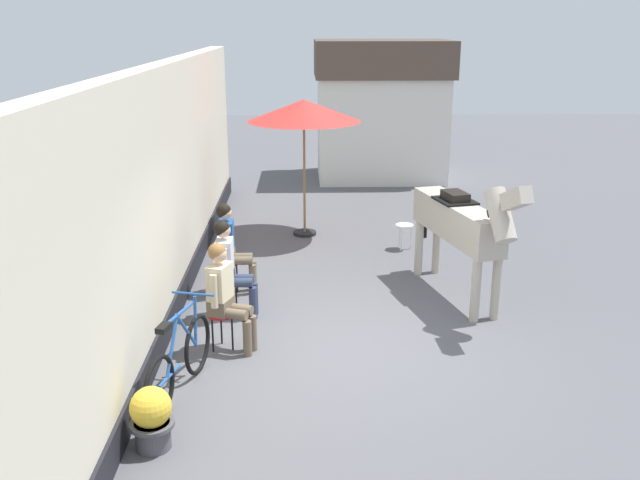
# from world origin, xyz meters

# --- Properties ---
(ground_plane) EXTENTS (40.00, 40.00, 0.00)m
(ground_plane) POSITION_xyz_m (0.00, 3.00, 0.00)
(ground_plane) COLOR #56565B
(pub_facade_wall) EXTENTS (0.34, 14.00, 3.40)m
(pub_facade_wall) POSITION_xyz_m (-2.55, 1.50, 1.54)
(pub_facade_wall) COLOR beige
(pub_facade_wall) RESTS_ON ground_plane
(distant_cottage) EXTENTS (3.40, 2.60, 3.50)m
(distant_cottage) POSITION_xyz_m (1.40, 10.11, 1.80)
(distant_cottage) COLOR silver
(distant_cottage) RESTS_ON ground_plane
(seated_visitor_near) EXTENTS (0.61, 0.49, 1.39)m
(seated_visitor_near) POSITION_xyz_m (-1.60, -0.00, 0.78)
(seated_visitor_near) COLOR red
(seated_visitor_near) RESTS_ON ground_plane
(seated_visitor_middle) EXTENTS (0.61, 0.49, 1.39)m
(seated_visitor_middle) POSITION_xyz_m (-1.64, 1.02, 0.78)
(seated_visitor_middle) COLOR gold
(seated_visitor_middle) RESTS_ON ground_plane
(seated_visitor_far) EXTENTS (0.61, 0.49, 1.39)m
(seated_visitor_far) POSITION_xyz_m (-1.71, 1.94, 0.78)
(seated_visitor_far) COLOR red
(seated_visitor_far) RESTS_ON ground_plane
(saddled_horse_center) EXTENTS (1.00, 2.94, 2.06)m
(saddled_horse_center) POSITION_xyz_m (1.65, 1.63, 1.16)
(saddled_horse_center) COLOR #B2A899
(saddled_horse_center) RESTS_ON ground_plane
(flower_planter_near) EXTENTS (0.43, 0.43, 0.64)m
(flower_planter_near) POSITION_xyz_m (-2.09, -2.11, 0.33)
(flower_planter_near) COLOR #4C4C51
(flower_planter_near) RESTS_ON ground_plane
(leaning_bicycle) EXTENTS (0.59, 1.72, 1.02)m
(leaning_bicycle) POSITION_xyz_m (-1.99, -1.10, 0.40)
(leaning_bicycle) COLOR black
(leaning_bicycle) RESTS_ON ground_plane
(cafe_parasol) EXTENTS (2.10, 2.10, 2.58)m
(cafe_parasol) POSITION_xyz_m (-0.60, 4.91, 2.36)
(cafe_parasol) COLOR black
(cafe_parasol) RESTS_ON ground_plane
(spare_stool_white) EXTENTS (0.32, 0.32, 0.46)m
(spare_stool_white) POSITION_xyz_m (1.19, 3.96, 0.40)
(spare_stool_white) COLOR white
(spare_stool_white) RESTS_ON ground_plane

